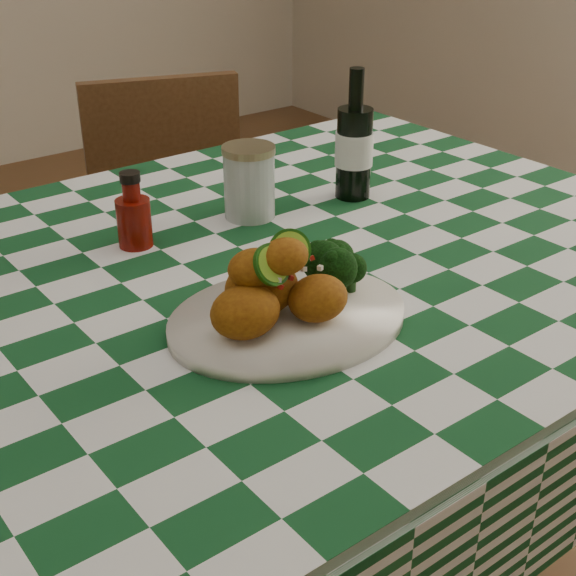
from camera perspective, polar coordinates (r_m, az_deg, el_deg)
dining_table at (r=1.40m, az=-5.12°, el=-13.84°), size 1.66×1.06×0.79m
plate at (r=1.05m, az=0.00°, el=-2.21°), size 0.36×0.30×0.02m
fried_chicken_pile at (r=1.02m, az=-0.56°, el=0.68°), size 0.17×0.13×0.11m
broccoli_side at (r=1.09m, az=3.17°, el=1.36°), size 0.09×0.09×0.07m
ketchup_bottle at (r=1.28m, az=-10.97°, el=5.50°), size 0.06×0.06×0.12m
mason_jar at (r=1.37m, az=-2.77°, el=7.54°), size 0.12×0.12×0.13m
beer_bottle at (r=1.44m, az=4.76°, el=10.82°), size 0.09×0.09×0.23m
wooden_chair_right at (r=2.03m, az=-7.43°, el=1.53°), size 0.51×0.52×0.86m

